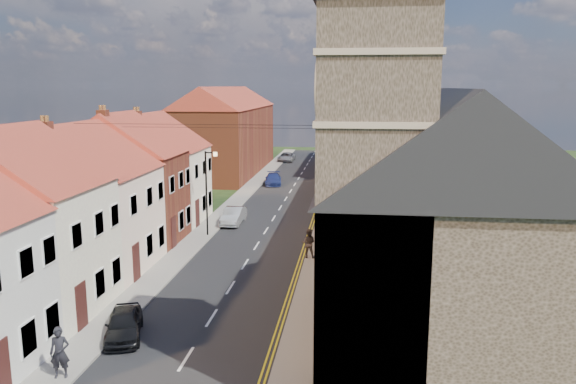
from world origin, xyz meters
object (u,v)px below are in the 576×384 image
Objects in this scene: car_mid at (234,216)px; car_far at (273,179)px; church at (432,212)px; pedestrian_right at (308,243)px; lamppost at (208,188)px; car_near at (124,324)px; pedestrian_left at (60,353)px; car_distant at (287,157)px.

car_far is (0.52, 17.83, -0.03)m from car_mid.
church is 8.33× the size of pedestrian_right.
church reaches higher than car_mid.
lamppost is 3.29× the size of pedestrian_right.
pedestrian_left is (-0.84, -3.69, 0.47)m from car_near.
car_far is at bearing 73.23° from pedestrian_left.
car_distant is 60.84m from pedestrian_left.
car_far is at bearing 86.06° from lamppost.
pedestrian_left is at bearing 67.21° from pedestrian_right.
pedestrian_left is at bearing -165.77° from church.
church is 7.92× the size of pedestrian_left.
church is 14.27m from pedestrian_right.
car_far is at bearing 89.12° from car_mid.
church reaches higher than car_distant.
pedestrian_right is (6.54, -8.34, 0.39)m from car_mid.
pedestrian_right is at bearing -84.50° from car_far.
car_near is 0.79× the size of car_distant.
car_near is 20.22m from car_mid.
pedestrian_right is (6.02, -26.17, 0.42)m from car_far.
car_near is at bearing -88.35° from car_distant.
car_distant is at bearing -77.68° from pedestrian_right.
car_near is 0.85× the size of car_far.
pedestrian_left is 1.05× the size of pedestrian_right.
church reaches higher than car_near.
car_distant is 2.49× the size of pedestrian_right.
church is 4.23× the size of car_near.
lamppost is 1.32× the size of car_distant.
car_distant is at bearing 89.14° from lamppost.
pedestrian_left is (-0.84, -60.83, 0.45)m from car_distant.
car_distant is 2.37× the size of pedestrian_left.
pedestrian_left is 17.38m from pedestrian_right.
lamppost reaches higher than car_near.
car_mid is at bearing 75.70° from lamppost.
pedestrian_left is (-13.40, -3.40, -4.80)m from church.
car_near is (-12.56, 0.29, -5.26)m from church.
lamppost is 1.43× the size of car_far.
car_mid is 2.14× the size of pedestrian_right.
lamppost is at bearing -27.33° from pedestrian_right.
car_mid is at bearing 71.33° from car_near.
church is 2.53× the size of lamppost.
pedestrian_right reaches higher than car_near.
lamppost is at bearing 74.94° from pedestrian_left.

